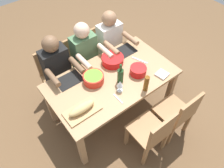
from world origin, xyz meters
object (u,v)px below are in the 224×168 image
object	(u,v)px
dining_table	(112,83)
diner_far_center	(86,55)
chair_near_center	(153,133)
chair_near_right	(179,113)
chair_far_left	(55,72)
serving_bowl_salad	(93,78)
chair_far_right	(104,48)
diner_far_right	(111,43)
serving_bowl_fruit	(113,59)
chair_far_center	(81,59)
beer_bottle	(146,84)
cutting_board	(82,111)
bread_loaf	(82,108)
wine_bottle	(120,76)
diner_far_left	(58,69)
napkin_stack	(162,74)
serving_bowl_greens	(138,70)
wine_glass	(120,84)

from	to	relation	value
dining_table	diner_far_center	world-z (taller)	diner_far_center
chair_near_center	chair_near_right	bearing A→B (deg)	0.00
chair_far_left	serving_bowl_salad	xyz separation A→B (m)	(0.23, -0.68, 0.32)
chair_far_right	diner_far_right	size ratio (longest dim) A/B	0.71
chair_far_right	serving_bowl_fruit	bearing A→B (deg)	-115.31
chair_far_center	beer_bottle	world-z (taller)	beer_bottle
dining_table	cutting_board	bearing A→B (deg)	-161.23
chair_far_right	bread_loaf	world-z (taller)	same
diner_far_center	wine_bottle	bearing A→B (deg)	-86.27
diner_far_left	cutting_board	bearing A→B (deg)	-98.60
diner_far_center	diner_far_right	bearing A→B (deg)	0.00
chair_far_left	dining_table	bearing A→B (deg)	-60.36
chair_near_center	serving_bowl_fruit	size ratio (longest dim) A/B	2.92
dining_table	chair_far_left	distance (m)	0.91
diner_far_center	chair_far_center	bearing A→B (deg)	90.00
chair_far_left	cutting_board	bearing A→B (deg)	-97.00
diner_far_left	diner_far_center	distance (m)	0.44
chair_far_right	chair_near_center	distance (m)	1.62
chair_far_right	napkin_stack	bearing A→B (deg)	-85.26
chair_far_left	chair_far_center	distance (m)	0.44
chair_near_right	beer_bottle	world-z (taller)	beer_bottle
serving_bowl_fruit	beer_bottle	world-z (taller)	beer_bottle
napkin_stack	chair_near_right	bearing A→B (deg)	-102.04
serving_bowl_fruit	cutting_board	bearing A→B (deg)	-151.12
chair_far_right	diner_far_right	world-z (taller)	diner_far_right
bread_loaf	napkin_stack	bearing A→B (deg)	-7.87
diner_far_right	chair_far_left	bearing A→B (deg)	168.31
diner_far_right	napkin_stack	world-z (taller)	diner_far_right
diner_far_left	serving_bowl_salad	bearing A→B (deg)	-64.82
serving_bowl_salad	serving_bowl_fruit	distance (m)	0.40
diner_far_left	serving_bowl_greens	bearing A→B (deg)	-44.07
chair_far_left	wine_glass	distance (m)	1.13
serving_bowl_salad	wine_bottle	xyz separation A→B (m)	(0.26, -0.20, 0.05)
chair_far_center	serving_bowl_fruit	distance (m)	0.67
napkin_stack	chair_near_center	bearing A→B (deg)	-140.88
chair_far_left	wine_glass	world-z (taller)	wine_glass
beer_bottle	diner_far_center	bearing A→B (deg)	101.71
bread_loaf	diner_far_right	bearing A→B (deg)	38.04
chair_near_right	serving_bowl_greens	bearing A→B (deg)	101.55
chair_far_center	wine_bottle	xyz separation A→B (m)	(0.05, -0.89, 0.37)
napkin_stack	serving_bowl_salad	bearing A→B (deg)	149.41
serving_bowl_salad	bread_loaf	xyz separation A→B (m)	(-0.35, -0.29, 0.00)
chair_far_center	cutting_board	xyz separation A→B (m)	(-0.56, -0.97, 0.27)
chair_near_center	serving_bowl_salad	bearing A→B (deg)	103.42
chair_far_center	wine_glass	world-z (taller)	wine_glass
chair_far_right	serving_bowl_salad	bearing A→B (deg)	-133.76
chair_far_left	wine_glass	xyz separation A→B (m)	(0.40, -0.99, 0.37)
diner_far_center	wine_glass	xyz separation A→B (m)	(-0.05, -0.81, 0.16)
diner_far_right	chair_near_center	distance (m)	1.46
chair_far_left	napkin_stack	size ratio (longest dim) A/B	6.07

